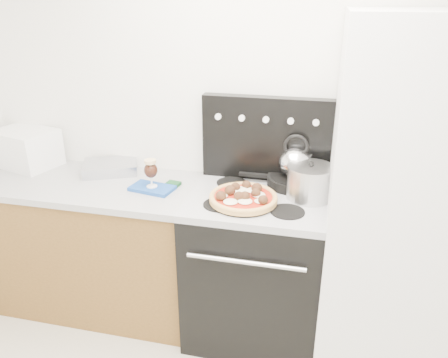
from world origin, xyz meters
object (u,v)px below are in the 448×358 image
(pizza, at_px, (243,196))
(stove_body, at_px, (255,269))
(base_cabinet, at_px, (90,246))
(oven_mitt, at_px, (152,188))
(fridge, at_px, (391,207))
(tea_kettle, at_px, (295,159))
(beer_glass, at_px, (151,173))
(toaster_oven, at_px, (26,148))
(skillet, at_px, (294,181))
(stock_pot, at_px, (310,183))
(pizza_pan, at_px, (243,202))

(pizza, bearing_deg, stove_body, 55.04)
(base_cabinet, bearing_deg, oven_mitt, -3.93)
(fridge, xyz_separation_m, tea_kettle, (-0.52, 0.23, 0.13))
(oven_mitt, xyz_separation_m, tea_kettle, (0.80, 0.21, 0.17))
(oven_mitt, height_order, beer_glass, beer_glass)
(base_cabinet, bearing_deg, tea_kettle, 7.90)
(stove_body, xyz_separation_m, toaster_oven, (-1.58, 0.18, 0.58))
(skillet, xyz_separation_m, stock_pot, (0.10, -0.15, 0.06))
(stove_body, distance_m, stock_pot, 0.63)
(fridge, relative_size, pizza, 5.17)
(oven_mitt, xyz_separation_m, stock_pot, (0.90, 0.06, 0.10))
(fridge, bearing_deg, toaster_oven, 174.75)
(beer_glass, distance_m, pizza_pan, 0.57)
(skillet, xyz_separation_m, tea_kettle, (0.00, 0.00, 0.13))
(stove_body, height_order, toaster_oven, toaster_oven)
(skillet, bearing_deg, beer_glass, -165.25)
(toaster_oven, bearing_deg, beer_glass, 4.65)
(oven_mitt, relative_size, tea_kettle, 1.17)
(oven_mitt, height_order, tea_kettle, tea_kettle)
(fridge, height_order, beer_glass, fridge)
(toaster_oven, height_order, pizza, toaster_oven)
(tea_kettle, bearing_deg, pizza, -116.57)
(stove_body, relative_size, fridge, 0.46)
(oven_mitt, bearing_deg, pizza_pan, -8.50)
(skillet, bearing_deg, stove_body, -131.63)
(fridge, distance_m, tea_kettle, 0.58)
(fridge, height_order, oven_mitt, fridge)
(stove_body, xyz_separation_m, beer_glass, (-0.62, -0.01, 0.57))
(oven_mitt, relative_size, pizza_pan, 0.72)
(stove_body, distance_m, pizza, 0.53)
(stove_body, distance_m, tea_kettle, 0.70)
(fridge, distance_m, pizza, 0.77)
(stock_pot, bearing_deg, base_cabinet, -178.97)
(fridge, distance_m, stock_pot, 0.43)
(pizza_pan, bearing_deg, stove_body, 55.04)
(oven_mitt, height_order, skillet, skillet)
(beer_glass, distance_m, pizza, 0.57)
(tea_kettle, bearing_deg, beer_glass, -152.13)
(base_cabinet, xyz_separation_m, toaster_oven, (-0.47, 0.16, 0.59))
(base_cabinet, height_order, stock_pot, stock_pot)
(pizza, xyz_separation_m, stock_pot, (0.34, 0.14, 0.05))
(stove_body, bearing_deg, toaster_oven, 173.34)
(beer_glass, bearing_deg, fridge, -0.73)
(pizza_pan, relative_size, pizza, 0.95)
(base_cabinet, distance_m, stock_pot, 1.50)
(oven_mitt, height_order, stock_pot, stock_pot)
(base_cabinet, bearing_deg, fridge, -1.59)
(base_cabinet, xyz_separation_m, beer_glass, (0.48, -0.03, 0.58))
(skillet, bearing_deg, oven_mitt, -165.25)
(stove_body, bearing_deg, pizza_pan, -124.96)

